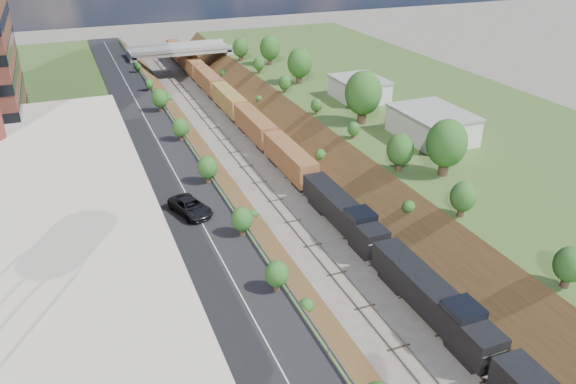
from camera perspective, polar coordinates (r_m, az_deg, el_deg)
name	(u,v)px	position (r m, az deg, el deg)	size (l,w,h in m)	color
platform_left	(36,193)	(81.69, -24.26, -0.05)	(44.00, 180.00, 5.00)	#435D26
platform_right	(448,129)	(101.12, 15.95, 6.19)	(44.00, 180.00, 5.00)	#435D26
embankment_left	(199,183)	(84.03, -9.01, 0.92)	(7.07, 180.00, 7.07)	brown
embankment_right	(333,161)	(90.80, 4.57, 3.16)	(7.07, 180.00, 7.07)	brown
rail_left_track	(253,174)	(85.98, -3.59, 1.88)	(1.58, 180.00, 0.18)	gray
rail_right_track	(284,168)	(87.59, -0.36, 2.41)	(1.58, 180.00, 0.18)	gray
road	(165,156)	(81.27, -12.34, 3.61)	(8.00, 180.00, 0.10)	black
guardrail	(194,149)	(81.58, -9.53, 4.34)	(0.10, 171.00, 0.70)	#99999E
commercial_building	(78,221)	(59.03, -20.53, -2.82)	(14.30, 62.30, 7.00)	maroon
overpass	(180,56)	(142.41, -10.91, 13.43)	(24.50, 8.30, 7.40)	gray
white_building_near	(432,126)	(88.16, 14.42, 6.56)	(9.00, 12.00, 4.00)	silver
white_building_far	(359,90)	(105.55, 7.25, 10.29)	(8.00, 10.00, 3.60)	silver
tree_right_large	(447,144)	(74.69, 15.82, 4.75)	(5.25, 5.25, 7.61)	#473323
tree_left_crest	(301,300)	(47.22, 1.35, -10.90)	(2.45, 2.45, 3.55)	#473323
freight_train	(257,128)	(97.67, -3.12, 6.53)	(3.00, 153.03, 4.55)	black
suv	(190,207)	(64.42, -9.89, -1.48)	(2.88, 6.25, 1.74)	black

